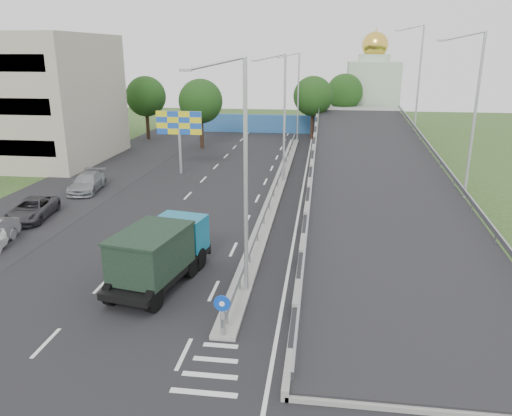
% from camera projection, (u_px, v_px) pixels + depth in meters
% --- Properties ---
extents(ground, '(160.00, 160.00, 0.00)m').
position_uv_depth(ground, '(210.00, 375.00, 16.83)').
color(ground, '#2D4C1E').
rests_on(ground, ground).
extents(road_surface, '(26.00, 90.00, 0.04)m').
position_uv_depth(road_surface, '(231.00, 202.00, 36.11)').
color(road_surface, black).
rests_on(road_surface, ground).
extents(parking_strip, '(8.00, 90.00, 0.05)m').
position_uv_depth(parking_strip, '(62.00, 195.00, 37.79)').
color(parking_strip, black).
rests_on(parking_strip, ground).
extents(median, '(1.00, 44.00, 0.20)m').
position_uv_depth(median, '(277.00, 188.00, 39.48)').
color(median, gray).
rests_on(median, ground).
extents(overpass_ramp, '(10.00, 50.00, 3.50)m').
position_uv_depth(overpass_ramp, '(376.00, 170.00, 38.01)').
color(overpass_ramp, gray).
rests_on(overpass_ramp, ground).
extents(median_guardrail, '(0.09, 44.00, 0.71)m').
position_uv_depth(median_guardrail, '(278.00, 180.00, 39.28)').
color(median_guardrail, gray).
rests_on(median_guardrail, median).
extents(sign_bollard, '(0.64, 0.23, 1.67)m').
position_uv_depth(sign_bollard, '(223.00, 315.00, 18.57)').
color(sign_bollard, black).
rests_on(sign_bollard, median).
extents(lamp_post_near, '(2.74, 0.18, 10.08)m').
position_uv_depth(lamp_post_near, '(241.00, 167.00, 20.74)').
color(lamp_post_near, '#B2B5B7').
rests_on(lamp_post_near, median).
extents(lamp_post_mid, '(2.74, 0.18, 10.08)m').
position_uv_depth(lamp_post_mid, '(282.00, 112.00, 39.63)').
color(lamp_post_mid, '#B2B5B7').
rests_on(lamp_post_mid, median).
extents(lamp_post_far, '(2.74, 0.18, 10.08)m').
position_uv_depth(lamp_post_far, '(297.00, 92.00, 58.53)').
color(lamp_post_far, '#B2B5B7').
rests_on(lamp_post_far, median).
extents(blue_wall, '(30.00, 0.50, 2.40)m').
position_uv_depth(blue_wall, '(267.00, 124.00, 66.12)').
color(blue_wall, '#2A5F9C').
rests_on(blue_wall, ground).
extents(church, '(7.00, 7.00, 13.80)m').
position_uv_depth(church, '(372.00, 89.00, 70.64)').
color(church, '#B2CCAD').
rests_on(church, ground).
extents(billboard, '(4.00, 0.24, 5.50)m').
position_uv_depth(billboard, '(179.00, 126.00, 43.19)').
color(billboard, '#B2B5B7').
rests_on(billboard, ground).
extents(tree_left_mid, '(4.80, 4.80, 7.60)m').
position_uv_depth(tree_left_mid, '(201.00, 101.00, 54.35)').
color(tree_left_mid, black).
rests_on(tree_left_mid, ground).
extents(tree_median_far, '(4.80, 4.80, 7.60)m').
position_uv_depth(tree_median_far, '(313.00, 96.00, 60.37)').
color(tree_median_far, black).
rests_on(tree_median_far, ground).
extents(tree_left_far, '(4.80, 4.80, 7.60)m').
position_uv_depth(tree_left_far, '(146.00, 97.00, 60.11)').
color(tree_left_far, black).
rests_on(tree_left_far, ground).
extents(tree_ramp_far, '(4.80, 4.80, 7.60)m').
position_uv_depth(tree_ramp_far, '(345.00, 92.00, 66.47)').
color(tree_ramp_far, black).
rests_on(tree_ramp_far, ground).
extents(dump_truck, '(3.49, 6.79, 2.85)m').
position_uv_depth(dump_truck, '(160.00, 252.00, 23.03)').
color(dump_truck, black).
rests_on(dump_truck, ground).
extents(parked_car_c, '(2.88, 5.05, 1.33)m').
position_uv_depth(parked_car_c, '(32.00, 209.00, 32.22)').
color(parked_car_c, '#353339').
rests_on(parked_car_c, ground).
extents(parked_car_d, '(2.66, 5.10, 1.41)m').
position_uv_depth(parked_car_d, '(87.00, 182.00, 38.60)').
color(parked_car_d, gray).
rests_on(parked_car_d, ground).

